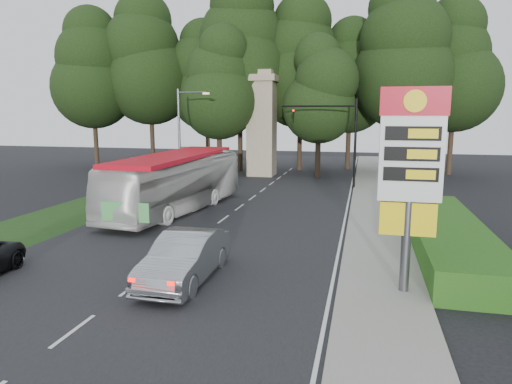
% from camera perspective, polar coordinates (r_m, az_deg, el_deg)
% --- Properties ---
extents(ground, '(120.00, 120.00, 0.00)m').
position_cam_1_polar(ground, '(16.59, -15.80, -11.87)').
color(ground, black).
rests_on(ground, ground).
extents(road_surface, '(14.00, 80.00, 0.02)m').
position_cam_1_polar(road_surface, '(27.21, -3.47, -2.98)').
color(road_surface, black).
rests_on(road_surface, ground).
extents(sidewalk_right, '(3.00, 80.00, 0.12)m').
position_cam_1_polar(sidewalk_right, '(26.09, 14.74, -3.74)').
color(sidewalk_right, gray).
rests_on(sidewalk_right, ground).
extents(grass_verge_left, '(5.00, 50.00, 0.02)m').
position_cam_1_polar(grass_verge_left, '(36.31, -15.17, -0.08)').
color(grass_verge_left, '#193814').
rests_on(grass_verge_left, ground).
extents(hedge, '(3.00, 14.00, 1.20)m').
position_cam_1_polar(hedge, '(22.39, 22.73, -4.99)').
color(hedge, '#275416').
rests_on(hedge, ground).
extents(gas_station_pylon, '(2.10, 0.45, 6.85)m').
position_cam_1_polar(gas_station_pylon, '(15.54, 18.78, 3.46)').
color(gas_station_pylon, '#59595E').
rests_on(gas_station_pylon, ground).
extents(traffic_signal_mast, '(6.10, 0.35, 7.20)m').
position_cam_1_polar(traffic_signal_mast, '(37.47, 10.32, 7.58)').
color(traffic_signal_mast, black).
rests_on(traffic_signal_mast, ground).
extents(streetlight_signs, '(2.75, 0.98, 8.00)m').
position_cam_1_polar(streetlight_signs, '(38.37, -9.27, 7.31)').
color(streetlight_signs, '#59595E').
rests_on(streetlight_signs, ground).
extents(monument, '(3.00, 3.00, 10.05)m').
position_cam_1_polar(monument, '(44.48, 0.74, 8.62)').
color(monument, gray).
rests_on(monument, ground).
extents(tree_far_west, '(8.96, 8.96, 17.60)m').
position_cam_1_polar(tree_far_west, '(55.29, -19.84, 14.07)').
color(tree_far_west, '#2D2116').
rests_on(tree_far_west, ground).
extents(tree_west_mid, '(9.80, 9.80, 19.25)m').
position_cam_1_polar(tree_west_mid, '(54.19, -13.18, 15.55)').
color(tree_west_mid, '#2D2116').
rests_on(tree_west_mid, ground).
extents(tree_west_near, '(8.40, 8.40, 16.50)m').
position_cam_1_polar(tree_west_near, '(53.57, -6.19, 14.02)').
color(tree_west_near, '#2D2116').
rests_on(tree_west_near, ground).
extents(tree_center_left, '(10.08, 10.08, 19.80)m').
position_cam_1_polar(tree_center_left, '(48.48, -2.05, 16.90)').
color(tree_center_left, '#2D2116').
rests_on(tree_center_left, ground).
extents(tree_center_right, '(9.24, 9.24, 18.15)m').
position_cam_1_polar(tree_center_right, '(49.11, 5.63, 15.59)').
color(tree_center_right, '#2D2116').
rests_on(tree_center_right, ground).
extents(tree_east_near, '(8.12, 8.12, 15.95)m').
position_cam_1_polar(tree_east_near, '(50.55, 11.71, 13.75)').
color(tree_east_near, '#2D2116').
rests_on(tree_east_near, ground).
extents(tree_east_mid, '(9.52, 9.52, 18.70)m').
position_cam_1_polar(tree_east_mid, '(46.81, 17.99, 15.88)').
color(tree_east_mid, '#2D2116').
rests_on(tree_east_mid, ground).
extents(tree_far_east, '(8.68, 8.68, 17.05)m').
position_cam_1_polar(tree_far_east, '(49.28, 23.72, 14.04)').
color(tree_far_east, '#2D2116').
rests_on(tree_far_east, ground).
extents(tree_monument_left, '(7.28, 7.28, 14.30)m').
position_cam_1_polar(tree_monument_left, '(44.64, -4.69, 13.18)').
color(tree_monument_left, '#2D2116').
rests_on(tree_monument_left, ground).
extents(tree_monument_right, '(6.72, 6.72, 13.20)m').
position_cam_1_polar(tree_monument_right, '(43.14, 7.91, 12.35)').
color(tree_monument_right, '#2D2116').
rests_on(tree_monument_right, ground).
extents(transit_bus, '(4.55, 13.10, 3.57)m').
position_cam_1_polar(transit_bus, '(28.56, -9.94, 1.12)').
color(transit_bus, silver).
rests_on(transit_bus, ground).
extents(sedan_silver, '(1.87, 5.33, 1.75)m').
position_cam_1_polar(sedan_silver, '(16.86, -8.87, -8.09)').
color(sedan_silver, '#999BA0').
rests_on(sedan_silver, ground).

